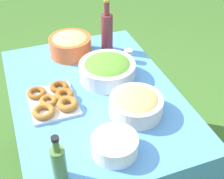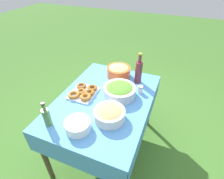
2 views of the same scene
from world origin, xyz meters
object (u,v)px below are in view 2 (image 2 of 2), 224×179
Objects in this scene: pasta_bowl at (119,71)px; bread_bowl at (109,114)px; wine_bottle at (139,71)px; plate_stack at (78,125)px; salad_bowl at (119,90)px; olive_oil_bottle at (47,116)px; donut_platter at (84,92)px.

bread_bowl is (0.68, 0.17, -0.01)m from pasta_bowl.
bread_bowl is (0.65, -0.07, -0.08)m from wine_bottle.
salad_bowl is at bearing 163.74° from plate_stack.
wine_bottle is (-0.31, 0.11, 0.08)m from salad_bowl.
olive_oil_bottle is at bearing -16.87° from pasta_bowl.
olive_oil_bottle is 1.04m from wine_bottle.
wine_bottle reaches higher than plate_stack.
olive_oil_bottle is at bearing -30.22° from wine_bottle.
bread_bowl is at bearing -6.59° from wine_bottle.
salad_bowl reaches higher than donut_platter.
wine_bottle is at bearing 149.78° from olive_oil_bottle.
salad_bowl is at bearing -19.38° from wine_bottle.
donut_platter is 0.46m from plate_stack.
olive_oil_bottle is (0.05, -0.26, 0.05)m from plate_stack.
donut_platter is at bearing -24.58° from pasta_bowl.
olive_oil_bottle reaches higher than salad_bowl.
salad_bowl is 1.39× the size of olive_oil_bottle.
wine_bottle is at bearing 162.59° from plate_stack.
olive_oil_bottle is 0.87× the size of bread_bowl.
wine_bottle is (-0.85, 0.27, 0.10)m from plate_stack.
salad_bowl is 0.56m from plate_stack.
pasta_bowl is 1.00× the size of bread_bowl.
pasta_bowl is at bearing 155.42° from donut_platter.
olive_oil_bottle reaches higher than plate_stack.
salad_bowl is 0.72m from olive_oil_bottle.
wine_bottle reaches higher than bread_bowl.
bread_bowl is (-0.20, 0.19, 0.02)m from plate_stack.
salad_bowl reaches higher than bread_bowl.
olive_oil_bottle reaches higher than donut_platter.
donut_platter is at bearing -156.30° from plate_stack.
pasta_bowl is at bearing -97.13° from wine_bottle.
bread_bowl is at bearing 59.99° from donut_platter.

